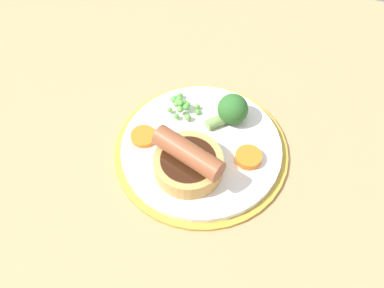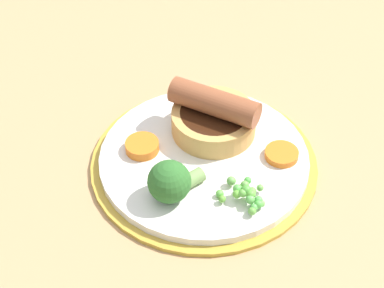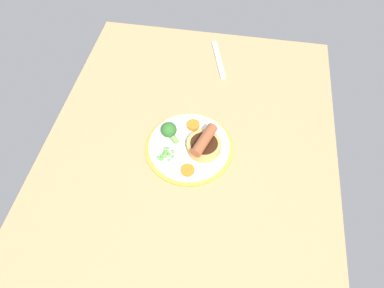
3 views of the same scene
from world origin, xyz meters
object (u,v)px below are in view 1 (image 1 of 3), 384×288
at_px(broccoli_floret_near, 232,110).
at_px(dinner_plate, 201,151).
at_px(sausage_pudding, 188,162).
at_px(carrot_slice_2, 249,157).
at_px(pea_pile, 181,104).
at_px(carrot_slice_1, 143,136).

bearing_deg(broccoli_floret_near, dinner_plate, -157.50).
bearing_deg(sausage_pudding, carrot_slice_2, 49.30).
relative_size(pea_pile, broccoli_floret_near, 0.90).
relative_size(pea_pile, carrot_slice_1, 1.39).
xyz_separation_m(broccoli_floret_near, carrot_slice_2, (0.04, -0.06, -0.02)).
relative_size(sausage_pudding, carrot_slice_2, 2.83).
distance_m(pea_pile, carrot_slice_1, 0.07).
distance_m(dinner_plate, sausage_pudding, 0.05).
relative_size(dinner_plate, sausage_pudding, 2.36).
relative_size(dinner_plate, pea_pile, 4.88).
distance_m(pea_pile, carrot_slice_2, 0.13).
bearing_deg(sausage_pudding, broccoli_floret_near, 92.42).
xyz_separation_m(dinner_plate, sausage_pudding, (-0.01, -0.04, 0.03)).
bearing_deg(broccoli_floret_near, sausage_pudding, -151.77).
height_order(sausage_pudding, pea_pile, sausage_pudding).
height_order(sausage_pudding, carrot_slice_2, sausage_pudding).
height_order(dinner_plate, carrot_slice_1, carrot_slice_1).
bearing_deg(sausage_pudding, pea_pile, 133.21).
bearing_deg(carrot_slice_2, broccoli_floret_near, 124.62).
xyz_separation_m(dinner_plate, pea_pile, (-0.05, 0.06, 0.02)).
xyz_separation_m(dinner_plate, carrot_slice_2, (0.07, 0.00, 0.01)).
bearing_deg(carrot_slice_2, dinner_plate, -178.89).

